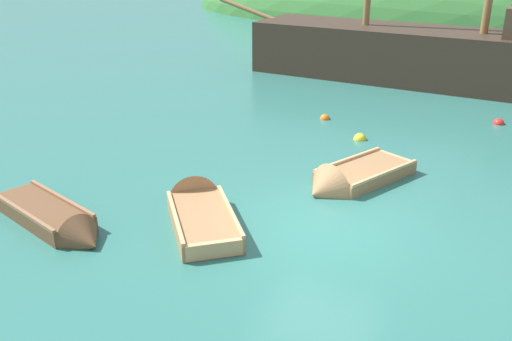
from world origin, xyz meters
TOP-DOWN VIEW (x-y plane):
  - ground_plane at (0.00, 0.00)m, footprint 120.00×120.00m
  - shore_hill at (-4.97, 35.01)m, footprint 41.30×19.40m
  - sailing_ship at (-1.13, 13.84)m, footprint 17.12×3.38m
  - rowboat_outer_right at (-0.29, 2.43)m, footprint 2.31×3.41m
  - rowboat_outer_left at (-4.95, -2.66)m, footprint 3.45×1.70m
  - rowboat_near_dock at (-2.54, -0.85)m, footprint 3.00×3.06m
  - buoy_yellow at (-1.15, 5.71)m, footprint 0.39×0.39m
  - buoy_orange at (-2.85, 7.10)m, footprint 0.33×0.33m
  - buoy_red at (2.33, 9.35)m, footprint 0.37×0.37m

SIDE VIEW (x-z plane):
  - ground_plane at x=0.00m, z-range 0.00..0.00m
  - shore_hill at x=-4.97m, z-range -5.54..5.54m
  - buoy_yellow at x=-1.15m, z-range -0.19..0.19m
  - buoy_orange at x=-2.85m, z-range -0.17..0.17m
  - buoy_red at x=2.33m, z-range -0.18..0.18m
  - rowboat_outer_right at x=-0.29m, z-range -0.51..0.70m
  - rowboat_outer_left at x=-4.95m, z-range -0.35..0.58m
  - rowboat_near_dock at x=-2.54m, z-range -0.47..0.70m
  - sailing_ship at x=-1.13m, z-range -6.00..7.75m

